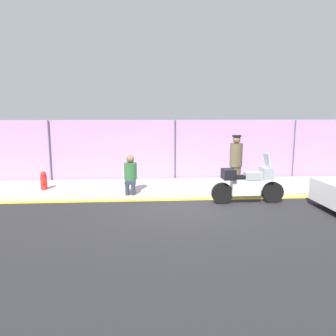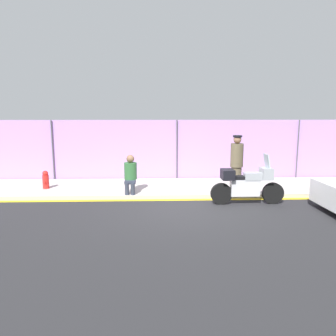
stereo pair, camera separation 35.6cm
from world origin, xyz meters
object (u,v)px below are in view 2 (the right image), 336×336
at_px(motorcycle, 247,184).
at_px(person_seated_on_curb, 130,172).
at_px(fire_hydrant, 46,180).
at_px(officer_standing, 237,162).

bearing_deg(motorcycle, person_seated_on_curb, 163.06).
bearing_deg(motorcycle, fire_hydrant, 164.79).
height_order(motorcycle, fire_hydrant, motorcycle).
distance_m(officer_standing, fire_hydrant, 6.59).
xyz_separation_m(officer_standing, person_seated_on_curb, (-3.57, -0.27, -0.27)).
distance_m(person_seated_on_curb, fire_hydrant, 3.08).
xyz_separation_m(motorcycle, officer_standing, (0.00, 1.32, 0.46)).
height_order(officer_standing, person_seated_on_curb, officer_standing).
distance_m(motorcycle, officer_standing, 1.40).
bearing_deg(officer_standing, fire_hydrant, 176.52).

